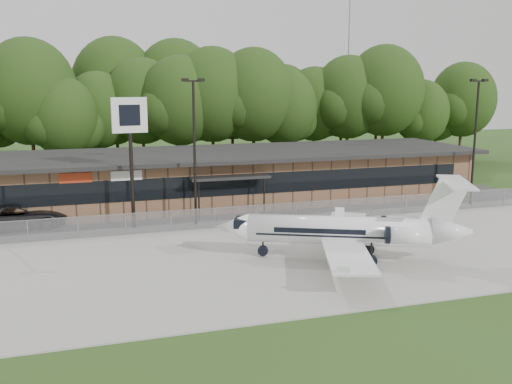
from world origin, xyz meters
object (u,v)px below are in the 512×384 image
object	(u,v)px
business_jet	(347,232)
pole_sign	(130,129)
terminal	(236,175)
suv	(17,217)

from	to	relation	value
business_jet	pole_sign	size ratio (longest dim) A/B	1.56
terminal	suv	world-z (taller)	terminal
business_jet	suv	world-z (taller)	business_jet
business_jet	pole_sign	xyz separation A→B (m)	(-10.79, 10.99, 5.14)
terminal	suv	xyz separation A→B (m)	(-16.93, -5.04, -1.27)
terminal	pole_sign	bearing A→B (deg)	-142.45
terminal	business_jet	distance (m)	18.20
business_jet	pole_sign	world-z (taller)	pole_sign
suv	pole_sign	distance (m)	9.91
terminal	business_jet	bearing A→B (deg)	-85.27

